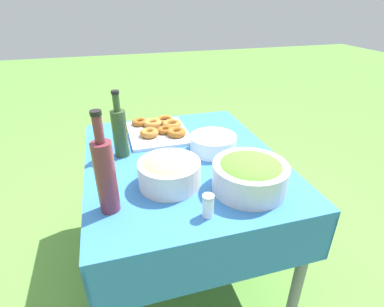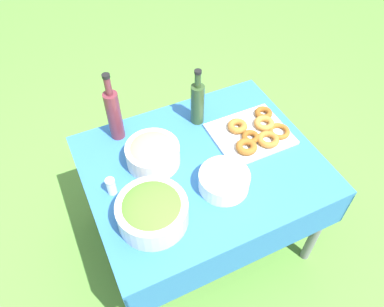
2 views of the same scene
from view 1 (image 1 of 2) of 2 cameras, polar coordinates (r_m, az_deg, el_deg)
name	(u,v)px [view 1 (image 1 of 2)]	position (r m, az deg, el deg)	size (l,w,h in m)	color
ground_plane	(184,259)	(1.88, -1.49, -19.39)	(14.00, 14.00, 0.00)	#568C38
picnic_table	(183,175)	(1.50, -1.76, -4.06)	(1.11, 0.91, 0.69)	#2D6BB2
salad_bowl	(250,174)	(1.21, 10.99, -3.83)	(0.30, 0.30, 0.14)	silver
pasta_bowl	(169,171)	(1.22, -4.33, -3.29)	(0.26, 0.26, 0.13)	silver
donut_platter	(159,129)	(1.72, -6.22, 4.62)	(0.40, 0.33, 0.05)	silver
plate_stack	(213,143)	(1.50, 4.05, 1.92)	(0.23, 0.23, 0.08)	white
olive_oil_bottle	(120,131)	(1.46, -13.59, 4.15)	(0.07, 0.07, 0.32)	#2D4723
wine_bottle	(105,174)	(1.08, -16.17, -3.80)	(0.07, 0.07, 0.38)	maroon
salt_shaker	(208,206)	(1.07, 3.07, -9.89)	(0.04, 0.04, 0.09)	white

